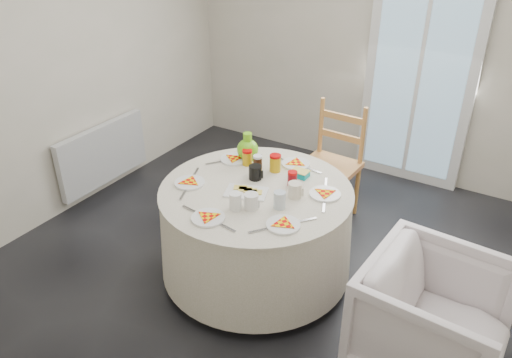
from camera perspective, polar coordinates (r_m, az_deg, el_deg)
The scene contains 14 objects.
floor at distance 3.84m, azimuth 1.98°, elevation -10.23°, with size 4.00×4.00×0.00m, color black.
wall_back at distance 4.94m, azimuth 14.28°, elevation 15.09°, with size 4.00×0.02×2.60m, color #BCB5A3.
wall_left at distance 4.45m, azimuth -21.24°, elevation 12.52°, with size 0.02×4.00×2.60m, color #BCB5A3.
glass_door at distance 4.86m, azimuth 18.24°, elevation 11.22°, with size 1.00×0.08×2.10m, color silver.
radiator at distance 4.84m, azimuth -17.06°, elevation 2.73°, with size 0.07×1.00×0.55m, color silver.
table at distance 3.58m, azimuth -0.00°, elevation -5.95°, with size 1.36×1.36×0.69m, color silver.
wooden_chair at distance 4.23m, azimuth 8.34°, elevation 1.20°, with size 0.45×0.43×1.01m, color #CB784A, non-canonical shape.
armchair at distance 3.09m, azimuth 19.70°, elevation -14.39°, with size 0.76×0.71×0.78m, color silver.
place_settings at distance 3.37m, azimuth -0.00°, elevation -0.45°, with size 1.14×1.14×0.02m, color silver, non-canonical shape.
jar_cluster at distance 3.53m, azimuth 1.35°, elevation 1.97°, with size 0.49×0.25×0.14m, color olive, non-canonical shape.
butter_tub at distance 3.53m, azimuth 5.10°, elevation 1.22°, with size 0.12×0.09×0.05m, color #029A9C.
green_pitcher at distance 3.72m, azimuth -0.97°, elevation 4.36°, with size 0.16×0.16×0.21m, color #67C314, non-canonical shape.
cheese_platter at distance 3.32m, azimuth -1.13°, elevation -0.85°, with size 0.28×0.18×0.04m, color silver, non-canonical shape.
mugs_glasses at distance 3.30m, azimuth 1.47°, elevation -0.28°, with size 0.69×0.69×0.13m, color #9C9292, non-canonical shape.
Camera 1 is at (1.44, -2.59, 2.44)m, focal length 35.00 mm.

